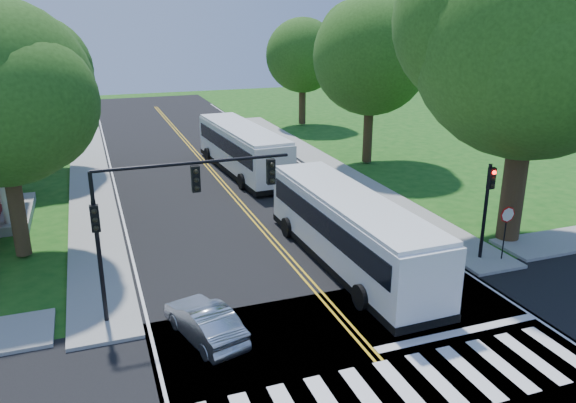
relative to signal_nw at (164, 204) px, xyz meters
name	(u,v)px	position (x,y,z in m)	size (l,w,h in m)	color
ground	(395,380)	(5.86, -6.43, -4.38)	(140.00, 140.00, 0.00)	#154C13
road	(241,204)	(5.86, 11.57, -4.37)	(14.00, 96.00, 0.01)	black
cross_road	(395,380)	(5.86, -6.43, -4.37)	(60.00, 12.00, 0.01)	black
center_line	(225,185)	(5.86, 15.57, -4.36)	(0.36, 70.00, 0.01)	gold
edge_line_w	(118,196)	(-0.94, 15.57, -4.36)	(0.12, 70.00, 0.01)	silver
edge_line_e	(320,176)	(12.66, 15.57, -4.36)	(0.12, 70.00, 0.01)	silver
crosswalk	(404,389)	(5.86, -6.93, -4.36)	(12.60, 3.00, 0.01)	silver
stop_bar	(459,332)	(9.36, -4.83, -4.36)	(6.60, 0.40, 0.01)	silver
sidewalk_nw	(91,184)	(-2.44, 18.57, -4.30)	(2.60, 40.00, 0.15)	gray
sidewalk_ne	(322,163)	(14.16, 18.57, -4.30)	(2.60, 40.00, 0.15)	gray
tree_ne_big	(533,40)	(16.86, 1.57, 5.24)	(10.80, 10.80, 14.91)	#342614
tree_west_far	(36,72)	(-5.14, 23.57, 2.62)	(7.60, 7.60, 10.67)	#342614
tree_east_mid	(371,56)	(17.36, 17.57, 3.48)	(8.40, 8.40, 11.93)	#342614
tree_east_far	(303,56)	(18.36, 33.57, 2.48)	(7.20, 7.20, 10.34)	#342614
signal_nw	(164,204)	(0.00, 0.00, 0.00)	(7.15, 0.46, 5.66)	black
signal_ne	(487,199)	(14.06, 0.01, -1.41)	(0.30, 0.46, 4.40)	black
stop_sign	(507,220)	(14.86, -0.45, -2.35)	(0.76, 0.08, 2.53)	black
bus_lead	(349,229)	(8.15, 1.70, -2.66)	(3.23, 12.56, 3.24)	white
bus_follow	(242,148)	(7.87, 18.32, -2.64)	(3.66, 12.80, 3.28)	white
hatchback	(205,322)	(0.83, -2.13, -3.72)	(1.37, 3.94, 1.30)	silver
suv	(363,216)	(10.86, 5.51, -3.71)	(2.18, 4.74, 1.32)	#A8ABAF
dark_sedan	(328,188)	(11.14, 10.72, -3.70)	(1.86, 4.57, 1.33)	black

